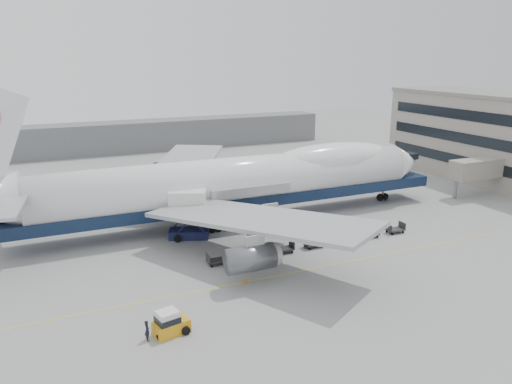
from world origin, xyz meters
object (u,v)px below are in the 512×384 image
airliner (238,181)px  baggage_tug (170,324)px  catering_truck (188,211)px  ground_worker (147,330)px

airliner → baggage_tug: 29.58m
airliner → catering_truck: bearing=-156.9°
airliner → ground_worker: (-18.00, -24.52, -4.76)m
catering_truck → ground_worker: size_ratio=3.49×
baggage_tug → ground_worker: bearing=173.0°
airliner → ground_worker: airliner is taller
airliner → baggage_tug: bearing=-123.5°
airliner → catering_truck: (-8.18, -3.48, -2.19)m
catering_truck → baggage_tug: catering_truck is taller
airliner → ground_worker: bearing=-126.3°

